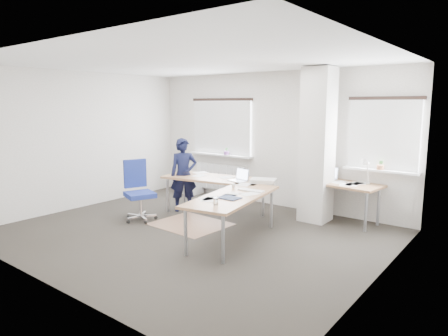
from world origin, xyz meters
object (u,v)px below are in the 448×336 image
Objects in this scene: desk_main at (226,188)px; person at (184,175)px; task_chair at (140,204)px; desk_side at (342,185)px.

desk_main is 1.92× the size of person.
person is at bearing 101.06° from task_chair.
person is (-1.31, 0.32, 0.04)m from desk_main.
desk_main is 2.52× the size of task_chair.
task_chair is 0.76× the size of person.
desk_side is 3.73m from task_chair.
task_chair is 1.10m from person.
person is (-2.81, -1.19, 0.05)m from desk_side.
person reaches higher than desk_side.
person reaches higher than desk_main.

